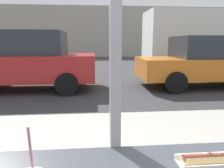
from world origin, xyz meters
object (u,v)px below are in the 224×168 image
(hotdog_tray_far, at_px, (211,160))
(parked_car_red, at_px, (27,61))
(parked_car_orange, at_px, (209,61))
(box_truck, at_px, (201,39))

(hotdog_tray_far, distance_m, parked_car_red, 6.38)
(hotdog_tray_far, distance_m, parked_car_orange, 6.73)
(hotdog_tray_far, xyz_separation_m, parked_car_red, (-2.50, 5.87, -0.08))
(parked_car_orange, xyz_separation_m, box_truck, (1.88, 4.19, 0.79))
(parked_car_red, relative_size, box_truck, 0.67)
(parked_car_red, relative_size, parked_car_orange, 0.91)
(parked_car_orange, bearing_deg, hotdog_tray_far, -119.35)
(hotdog_tray_far, bearing_deg, box_truck, 62.75)
(parked_car_red, bearing_deg, parked_car_orange, 0.00)
(hotdog_tray_far, xyz_separation_m, parked_car_orange, (3.30, 5.87, -0.13))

